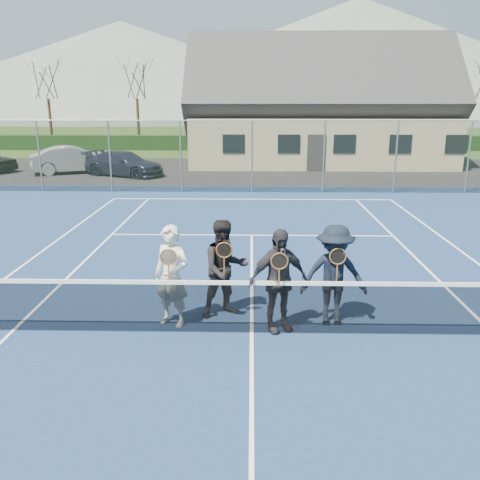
{
  "coord_description": "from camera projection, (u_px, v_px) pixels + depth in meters",
  "views": [
    {
      "loc": [
        -0.02,
        -7.92,
        3.89
      ],
      "look_at": [
        -0.23,
        1.5,
        1.25
      ],
      "focal_mm": 38.0,
      "sensor_mm": 36.0,
      "label": 1
    }
  ],
  "objects": [
    {
      "name": "car_c",
      "position": [
        124.0,
        164.0,
        26.18
      ],
      "size": [
        4.67,
        3.4,
        1.26
      ],
      "primitive_type": "imported",
      "rotation": [
        0.0,
        0.0,
        1.14
      ],
      "color": "#1A1D34",
      "rests_on": "ground"
    },
    {
      "name": "player_a",
      "position": [
        172.0,
        276.0,
        8.77
      ],
      "size": [
        0.77,
        0.65,
        1.8
      ],
      "color": "silver",
      "rests_on": "court_surface"
    },
    {
      "name": "player_c",
      "position": [
        278.0,
        280.0,
        8.57
      ],
      "size": [
        1.14,
        0.81,
        1.8
      ],
      "color": "#27262C",
      "rests_on": "court_surface"
    },
    {
      "name": "perimeter_fence",
      "position": [
        252.0,
        157.0,
        21.26
      ],
      "size": [
        30.07,
        0.07,
        3.02
      ],
      "color": "slate",
      "rests_on": "ground"
    },
    {
      "name": "hedge_row",
      "position": [
        252.0,
        143.0,
        39.33
      ],
      "size": [
        40.0,
        1.2,
        1.1
      ],
      "primitive_type": "cube",
      "color": "black",
      "rests_on": "ground"
    },
    {
      "name": "tennis_net",
      "position": [
        252.0,
        305.0,
        8.53
      ],
      "size": [
        11.68,
        0.08,
        1.1
      ],
      "color": "slate",
      "rests_on": "ground"
    },
    {
      "name": "player_b",
      "position": [
        225.0,
        268.0,
        9.17
      ],
      "size": [
        1.06,
        0.96,
        1.8
      ],
      "color": "black",
      "rests_on": "court_surface"
    },
    {
      "name": "ground",
      "position": [
        252.0,
        171.0,
        27.93
      ],
      "size": [
        220.0,
        220.0,
        0.0
      ],
      "primitive_type": "plane",
      "color": "#2E491A",
      "rests_on": "ground"
    },
    {
      "name": "car_b",
      "position": [
        73.0,
        160.0,
        27.1
      ],
      "size": [
        4.6,
        3.11,
        1.43
      ],
      "primitive_type": "imported",
      "rotation": [
        0.0,
        0.0,
        1.97
      ],
      "color": "#9B9FA4",
      "rests_on": "ground"
    },
    {
      "name": "court_surface",
      "position": [
        252.0,
        333.0,
        8.67
      ],
      "size": [
        30.0,
        30.0,
        0.02
      ],
      "primitive_type": "cube",
      "color": "navy",
      "rests_on": "ground"
    },
    {
      "name": "hill_centre",
      "position": [
        357.0,
        59.0,
        96.73
      ],
      "size": [
        120.0,
        120.0,
        22.0
      ],
      "primitive_type": "cone",
      "color": "#506157",
      "rests_on": "ground"
    },
    {
      "name": "tree_c",
      "position": [
        278.0,
        72.0,
        38.84
      ],
      "size": [
        3.2,
        3.2,
        7.77
      ],
      "color": "#3A2415",
      "rests_on": "ground"
    },
    {
      "name": "court_markings",
      "position": [
        252.0,
        333.0,
        8.67
      ],
      "size": [
        11.03,
        23.83,
        0.01
      ],
      "color": "white",
      "rests_on": "court_surface"
    },
    {
      "name": "tree_b",
      "position": [
        136.0,
        72.0,
        39.08
      ],
      "size": [
        3.2,
        3.2,
        7.77
      ],
      "color": "#342212",
      "rests_on": "ground"
    },
    {
      "name": "tarmac_carpark",
      "position": [
        179.0,
        171.0,
        28.02
      ],
      "size": [
        40.0,
        12.0,
        0.01
      ],
      "primitive_type": "cube",
      "color": "black",
      "rests_on": "ground"
    },
    {
      "name": "tree_a",
      "position": [
        46.0,
        73.0,
        39.23
      ],
      "size": [
        3.2,
        3.2,
        7.77
      ],
      "color": "#392114",
      "rests_on": "ground"
    },
    {
      "name": "player_d",
      "position": [
        334.0,
        275.0,
        8.82
      ],
      "size": [
        1.17,
        0.68,
        1.8
      ],
      "color": "black",
      "rests_on": "court_surface"
    },
    {
      "name": "hill_west",
      "position": [
        123.0,
        71.0,
        98.25
      ],
      "size": [
        110.0,
        110.0,
        18.0
      ],
      "primitive_type": "cone",
      "color": "#516159",
      "rests_on": "ground"
    },
    {
      "name": "clubhouse",
      "position": [
        318.0,
        96.0,
        30.62
      ],
      "size": [
        15.6,
        8.2,
        7.7
      ],
      "color": "beige",
      "rests_on": "ground"
    },
    {
      "name": "tree_d",
      "position": [
        410.0,
        72.0,
        38.62
      ],
      "size": [
        3.2,
        3.2,
        7.77
      ],
      "color": "#3A2715",
      "rests_on": "ground"
    }
  ]
}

